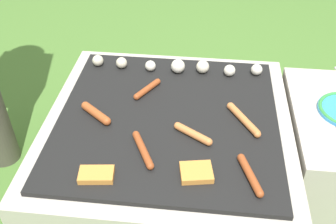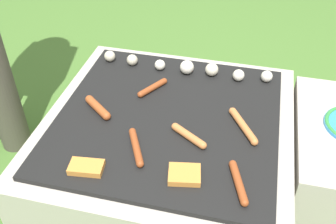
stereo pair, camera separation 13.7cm
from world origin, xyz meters
name	(u,v)px [view 1 (the left image)]	position (x,y,z in m)	size (l,w,h in m)	color
ground_plane	(168,183)	(0.00, 0.00, 0.00)	(14.00, 14.00, 0.00)	#47702D
grill	(168,153)	(0.00, 0.00, 0.18)	(0.87, 0.87, 0.36)	#B2AA9E
side_ledge	(334,150)	(0.64, 0.08, 0.18)	(0.38, 0.57, 0.36)	#B2AA9E
sausage_front_center	(147,89)	(-0.09, 0.14, 0.37)	(0.09, 0.13, 0.02)	#93421E
sausage_back_right	(250,175)	(0.27, -0.26, 0.37)	(0.07, 0.16, 0.02)	#93421E
sausage_mid_right	(143,150)	(-0.06, -0.19, 0.37)	(0.09, 0.16, 0.02)	#93421E
sausage_front_right	(96,113)	(-0.25, -0.03, 0.37)	(0.13, 0.11, 0.03)	#A34C23
sausage_back_left	(243,119)	(0.26, 0.00, 0.37)	(0.11, 0.17, 0.02)	#C6753D
sausage_front_left	(193,134)	(0.09, -0.09, 0.37)	(0.13, 0.09, 0.03)	#C6753D
bread_slice_right	(96,175)	(-0.18, -0.30, 0.37)	(0.11, 0.07, 0.02)	#D18438
bread_slice_left	(196,172)	(0.11, -0.26, 0.37)	(0.11, 0.09, 0.02)	#D18438
mushroom_row	(178,66)	(0.01, 0.29, 0.38)	(0.70, 0.07, 0.06)	beige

